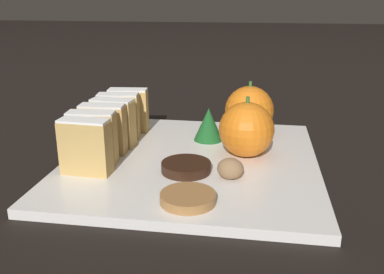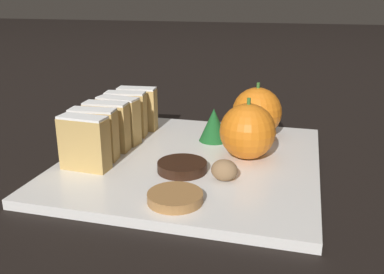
# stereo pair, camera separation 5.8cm
# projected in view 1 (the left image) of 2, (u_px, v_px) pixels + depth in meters

# --- Properties ---
(ground_plane) EXTENTS (6.00, 6.00, 0.00)m
(ground_plane) POSITION_uv_depth(u_px,v_px,m) (192.00, 166.00, 0.59)
(ground_plane) COLOR black
(serving_platter) EXTENTS (0.34, 0.35, 0.01)m
(serving_platter) POSITION_uv_depth(u_px,v_px,m) (192.00, 162.00, 0.59)
(serving_platter) COLOR white
(serving_platter) RESTS_ON ground_plane
(stollen_slice_front) EXTENTS (0.06, 0.03, 0.07)m
(stollen_slice_front) POSITION_uv_depth(u_px,v_px,m) (85.00, 147.00, 0.53)
(stollen_slice_front) COLOR tan
(stollen_slice_front) RESTS_ON serving_platter
(stollen_slice_second) EXTENTS (0.06, 0.03, 0.07)m
(stollen_slice_second) POSITION_uv_depth(u_px,v_px,m) (92.00, 138.00, 0.56)
(stollen_slice_second) COLOR tan
(stollen_slice_second) RESTS_ON serving_platter
(stollen_slice_third) EXTENTS (0.06, 0.03, 0.07)m
(stollen_slice_third) POSITION_uv_depth(u_px,v_px,m) (103.00, 130.00, 0.59)
(stollen_slice_third) COLOR tan
(stollen_slice_third) RESTS_ON serving_platter
(stollen_slice_fourth) EXTENTS (0.06, 0.03, 0.07)m
(stollen_slice_fourth) POSITION_uv_depth(u_px,v_px,m) (113.00, 123.00, 0.62)
(stollen_slice_fourth) COLOR tan
(stollen_slice_fourth) RESTS_ON serving_platter
(stollen_slice_fifth) EXTENTS (0.06, 0.03, 0.07)m
(stollen_slice_fifth) POSITION_uv_depth(u_px,v_px,m) (119.00, 116.00, 0.66)
(stollen_slice_fifth) COLOR tan
(stollen_slice_fifth) RESTS_ON serving_platter
(stollen_slice_sixth) EXTENTS (0.06, 0.03, 0.07)m
(stollen_slice_sixth) POSITION_uv_depth(u_px,v_px,m) (128.00, 110.00, 0.69)
(stollen_slice_sixth) COLOR tan
(stollen_slice_sixth) RESTS_ON serving_platter
(orange_near) EXTENTS (0.08, 0.08, 0.08)m
(orange_near) POSITION_uv_depth(u_px,v_px,m) (249.00, 110.00, 0.67)
(orange_near) COLOR orange
(orange_near) RESTS_ON serving_platter
(orange_far) EXTENTS (0.08, 0.08, 0.08)m
(orange_far) POSITION_uv_depth(u_px,v_px,m) (246.00, 130.00, 0.58)
(orange_far) COLOR orange
(orange_far) RESTS_ON serving_platter
(walnut) EXTENTS (0.03, 0.03, 0.03)m
(walnut) POSITION_uv_depth(u_px,v_px,m) (230.00, 169.00, 0.52)
(walnut) COLOR #8E6B47
(walnut) RESTS_ON serving_platter
(chocolate_cookie) EXTENTS (0.06, 0.06, 0.01)m
(chocolate_cookie) POSITION_uv_depth(u_px,v_px,m) (188.00, 167.00, 0.54)
(chocolate_cookie) COLOR black
(chocolate_cookie) RESTS_ON serving_platter
(gingerbread_cookie) EXTENTS (0.06, 0.06, 0.01)m
(gingerbread_cookie) POSITION_uv_depth(u_px,v_px,m) (188.00, 198.00, 0.46)
(gingerbread_cookie) COLOR #A3703D
(gingerbread_cookie) RESTS_ON serving_platter
(evergreen_sprig) EXTENTS (0.04, 0.04, 0.05)m
(evergreen_sprig) POSITION_uv_depth(u_px,v_px,m) (208.00, 124.00, 0.65)
(evergreen_sprig) COLOR #195623
(evergreen_sprig) RESTS_ON serving_platter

